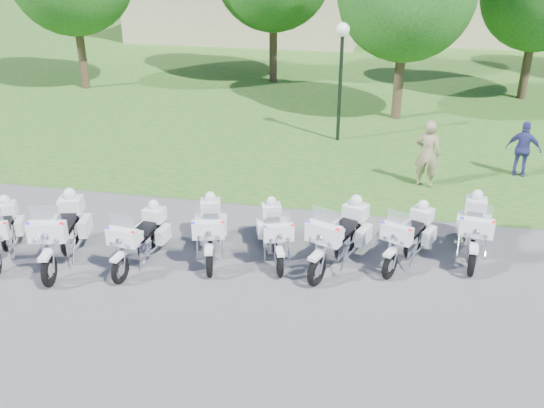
% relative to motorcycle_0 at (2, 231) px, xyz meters
% --- Properties ---
extents(ground, '(100.00, 100.00, 0.00)m').
position_rel_motorcycle_0_xyz_m(ground, '(4.90, 0.62, -0.60)').
color(ground, '#4F4F54').
rests_on(ground, ground).
extents(grass_lawn, '(100.00, 48.00, 0.01)m').
position_rel_motorcycle_0_xyz_m(grass_lawn, '(4.90, 27.62, -0.60)').
color(grass_lawn, '#2A5B1C').
rests_on(grass_lawn, ground).
extents(motorcycle_0, '(1.20, 2.02, 1.43)m').
position_rel_motorcycle_0_xyz_m(motorcycle_0, '(0.00, 0.00, 0.00)').
color(motorcycle_0, black).
rests_on(motorcycle_0, ground).
extents(motorcycle_1, '(1.14, 2.48, 1.69)m').
position_rel_motorcycle_0_xyz_m(motorcycle_1, '(1.43, 0.07, 0.11)').
color(motorcycle_1, black).
rests_on(motorcycle_1, ground).
extents(motorcycle_2, '(0.86, 2.17, 1.46)m').
position_rel_motorcycle_0_xyz_m(motorcycle_2, '(3.13, 0.32, 0.01)').
color(motorcycle_2, black).
rests_on(motorcycle_2, ground).
extents(motorcycle_3, '(1.09, 2.18, 1.50)m').
position_rel_motorcycle_0_xyz_m(motorcycle_3, '(4.53, 0.93, 0.03)').
color(motorcycle_3, black).
rests_on(motorcycle_3, ground).
extents(motorcycle_4, '(1.09, 2.03, 1.41)m').
position_rel_motorcycle_0_xyz_m(motorcycle_4, '(5.95, 1.15, -0.01)').
color(motorcycle_4, black).
rests_on(motorcycle_4, ground).
extents(motorcycle_5, '(1.35, 2.34, 1.65)m').
position_rel_motorcycle_0_xyz_m(motorcycle_5, '(7.39, 1.09, 0.09)').
color(motorcycle_5, black).
rests_on(motorcycle_5, ground).
extents(motorcycle_6, '(1.26, 2.05, 1.47)m').
position_rel_motorcycle_0_xyz_m(motorcycle_6, '(8.86, 1.52, 0.02)').
color(motorcycle_6, black).
rests_on(motorcycle_6, ground).
extents(motorcycle_7, '(0.90, 2.31, 1.55)m').
position_rel_motorcycle_0_xyz_m(motorcycle_7, '(10.28, 2.10, 0.05)').
color(motorcycle_7, black).
rests_on(motorcycle_7, ground).
extents(lamp_post, '(0.44, 0.44, 3.92)m').
position_rel_motorcycle_0_xyz_m(lamp_post, '(6.54, 9.31, 2.38)').
color(lamp_post, black).
rests_on(lamp_post, ground).
extents(building_west, '(14.56, 8.32, 4.10)m').
position_rel_motorcycle_0_xyz_m(building_west, '(-1.10, 28.62, 1.47)').
color(building_west, tan).
rests_on(building_west, ground).
extents(building_east, '(11.44, 7.28, 4.10)m').
position_rel_motorcycle_0_xyz_m(building_east, '(15.90, 30.62, 1.47)').
color(building_east, tan).
rests_on(building_east, ground).
extents(bystander_a, '(0.78, 0.60, 1.91)m').
position_rel_motorcycle_0_xyz_m(bystander_a, '(9.34, 5.86, 0.36)').
color(bystander_a, gray).
rests_on(bystander_a, ground).
extents(bystander_c, '(1.04, 0.64, 1.65)m').
position_rel_motorcycle_0_xyz_m(bystander_c, '(12.11, 7.17, 0.22)').
color(bystander_c, navy).
rests_on(bystander_c, ground).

